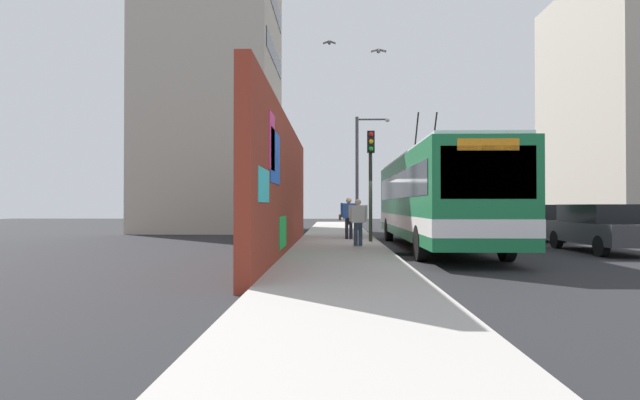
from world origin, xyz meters
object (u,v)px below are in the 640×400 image
object	(u,v)px
parked_car_dark_gray	(600,227)
street_lamp	(361,164)
parked_car_champagne	(491,218)
parked_car_white	(463,216)
pedestrian_at_curb	(358,219)
pedestrian_midblock	(349,215)
parked_car_black	(530,221)
city_bus	(434,197)
traffic_light	(371,167)

from	to	relation	value
parked_car_dark_gray	street_lamp	bearing A→B (deg)	31.28
parked_car_champagne	parked_car_white	bearing A→B (deg)	-0.00
pedestrian_at_curb	pedestrian_midblock	distance (m)	3.56
parked_car_champagne	parked_car_white	xyz separation A→B (m)	(6.17, -0.00, 0.00)
parked_car_dark_gray	parked_car_white	xyz separation A→B (m)	(17.78, -0.00, 0.00)
parked_car_dark_gray	parked_car_black	size ratio (longest dim) A/B	1.13
city_bus	street_lamp	bearing A→B (deg)	10.67
street_lamp	parked_car_dark_gray	bearing A→B (deg)	-148.72
pedestrian_at_curb	pedestrian_midblock	size ratio (longest dim) A/B	0.94
city_bus	pedestrian_at_curb	bearing A→B (deg)	102.52
city_bus	street_lamp	xyz separation A→B (m)	(10.72, 2.02, 2.03)
parked_car_black	parked_car_white	xyz separation A→B (m)	(11.78, -0.00, 0.00)
parked_car_white	pedestrian_at_curb	xyz separation A→B (m)	(-17.23, 7.95, 0.26)
city_bus	street_lamp	size ratio (longest dim) A/B	1.97
parked_car_black	street_lamp	distance (m)	9.80
parked_car_white	pedestrian_at_curb	distance (m)	18.98
parked_car_dark_gray	parked_car_champagne	bearing A→B (deg)	0.00
traffic_light	city_bus	bearing A→B (deg)	-124.44
city_bus	parked_car_white	world-z (taller)	city_bus
parked_car_white	pedestrian_midblock	size ratio (longest dim) A/B	2.60
city_bus	pedestrian_midblock	size ratio (longest dim) A/B	7.40
parked_car_dark_gray	parked_car_black	distance (m)	6.00
city_bus	parked_car_dark_gray	bearing A→B (deg)	-102.58
parked_car_black	traffic_light	size ratio (longest dim) A/B	0.96
pedestrian_at_curb	traffic_light	world-z (taller)	traffic_light
pedestrian_midblock	traffic_light	bearing A→B (deg)	-151.16
parked_car_black	parked_car_dark_gray	bearing A→B (deg)	180.00
pedestrian_at_curb	street_lamp	distance (m)	11.69
city_bus	parked_car_champagne	xyz separation A→B (m)	(10.45, -5.20, -1.02)
city_bus	parked_car_black	size ratio (longest dim) A/B	3.09
parked_car_dark_gray	pedestrian_midblock	distance (m)	9.14
parked_car_black	traffic_light	distance (m)	8.38
parked_car_black	street_lamp	size ratio (longest dim) A/B	0.64
parked_car_dark_gray	traffic_light	size ratio (longest dim) A/B	1.08
parked_car_champagne	pedestrian_midblock	size ratio (longest dim) A/B	2.41
parked_car_black	traffic_light	xyz separation A→B (m)	(-3.36, 7.35, 2.20)
pedestrian_midblock	parked_car_champagne	bearing A→B (deg)	-47.41
parked_car_black	street_lamp	xyz separation A→B (m)	(5.88, 7.22, 3.05)
pedestrian_at_curb	traffic_light	bearing A→B (deg)	-16.06
parked_car_black	pedestrian_midblock	distance (m)	8.38
pedestrian_midblock	traffic_light	size ratio (longest dim) A/B	0.40
parked_car_champagne	pedestrian_at_curb	xyz separation A→B (m)	(-11.06, 7.95, 0.26)
traffic_light	parked_car_dark_gray	bearing A→B (deg)	-109.72
parked_car_white	city_bus	bearing A→B (deg)	162.63
traffic_light	parked_car_champagne	bearing A→B (deg)	-39.32
parked_car_champagne	traffic_light	xyz separation A→B (m)	(-8.97, 7.35, 2.20)
parked_car_dark_gray	street_lamp	size ratio (longest dim) A/B	0.72
pedestrian_at_curb	traffic_light	xyz separation A→B (m)	(2.08, -0.60, 1.94)
parked_car_black	pedestrian_at_curb	bearing A→B (deg)	124.43
city_bus	parked_car_champagne	size ratio (longest dim) A/B	3.08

